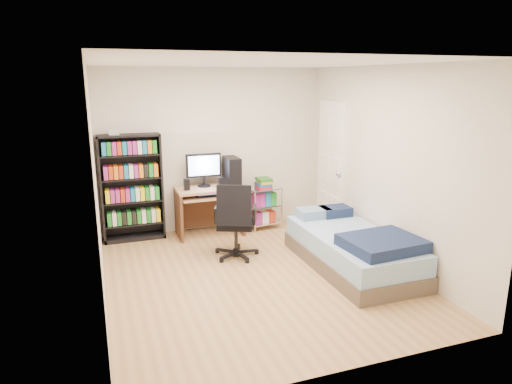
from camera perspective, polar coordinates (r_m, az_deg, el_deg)
name	(u,v)px	position (r m, az deg, el deg)	size (l,w,h in m)	color
room	(256,175)	(5.26, 0.02, 2.12)	(3.58, 4.08, 2.58)	tan
media_shelf	(132,187)	(6.87, -15.27, 0.66)	(0.88, 0.29, 1.63)	black
computer_desk	(215,191)	(6.97, -5.19, 0.15)	(0.98, 0.57, 1.24)	tan
office_chair	(236,234)	(6.08, -2.57, -5.26)	(0.80, 0.80, 1.03)	black
wire_cart	(263,196)	(7.21, 0.94, -0.45)	(0.55, 0.43, 0.81)	silver
bed	(353,249)	(5.91, 12.03, -6.93)	(1.00, 1.99, 0.57)	brown
door	(331,166)	(7.21, 9.41, 3.18)	(0.12, 0.80, 2.00)	white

